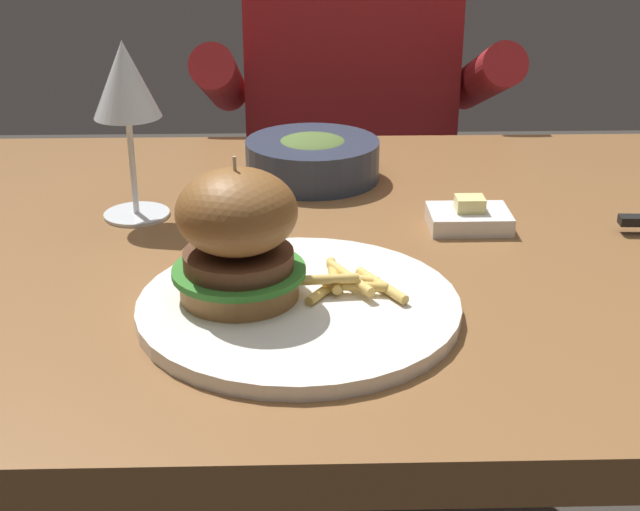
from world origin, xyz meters
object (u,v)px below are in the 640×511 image
main_plate (299,307)px  burger_sandwich (237,235)px  butter_dish (469,218)px  wine_glass (126,87)px  diner_person (348,186)px  soup_bowl (313,158)px

main_plate → burger_sandwich: (-0.05, 0.01, 0.07)m
burger_sandwich → butter_dish: (0.24, 0.19, -0.06)m
wine_glass → diner_person: 0.74m
main_plate → soup_bowl: bearing=87.0°
burger_sandwich → soup_bowl: bearing=78.7°
main_plate → diner_person: 0.87m
burger_sandwich → wine_glass: (-0.13, 0.24, 0.08)m
burger_sandwich → wine_glass: bearing=119.0°
diner_person → main_plate: bearing=-96.4°
main_plate → wine_glass: bearing=126.7°
butter_dish → diner_person: diner_person is taller
butter_dish → diner_person: size_ratio=0.08×
main_plate → soup_bowl: soup_bowl is taller
butter_dish → wine_glass: bearing=173.1°
wine_glass → diner_person: diner_person is taller
main_plate → diner_person: bearing=83.6°
burger_sandwich → soup_bowl: size_ratio=0.77×
wine_glass → soup_bowl: (0.21, 0.13, -0.12)m
burger_sandwich → butter_dish: burger_sandwich is taller
wine_glass → diner_person: bearing=64.9°
wine_glass → soup_bowl: wine_glass is taller
wine_glass → butter_dish: wine_glass is taller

